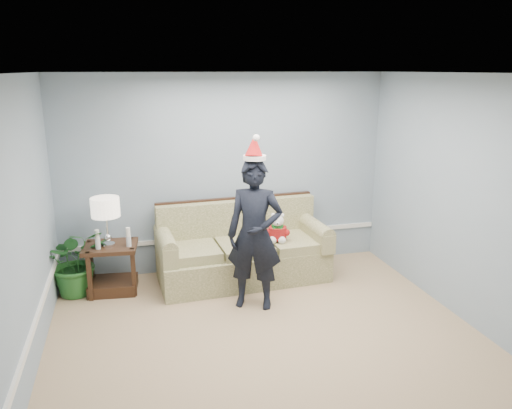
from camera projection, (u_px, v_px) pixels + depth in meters
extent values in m
cube|color=tan|center=(279.00, 361.00, 4.86)|extent=(4.50, 5.00, 0.02)
cube|color=white|center=(283.00, 72.00, 4.14)|extent=(4.50, 5.00, 0.02)
cube|color=#8498A8|center=(226.00, 173.00, 6.84)|extent=(4.50, 0.02, 2.70)
cube|color=#8498A8|center=(456.00, 401.00, 2.16)|extent=(4.50, 0.02, 2.70)
cube|color=#8498A8|center=(9.00, 250.00, 3.94)|extent=(0.02, 5.00, 2.70)
cube|color=#8498A8|center=(493.00, 210.00, 5.06)|extent=(0.02, 5.00, 2.70)
cube|color=white|center=(227.00, 236.00, 7.05)|extent=(4.48, 0.03, 0.06)
cube|color=white|center=(26.00, 351.00, 4.19)|extent=(0.03, 4.98, 0.06)
cube|color=brown|center=(243.00, 264.00, 6.67)|extent=(2.25, 1.05, 0.42)
cube|color=brown|center=(192.00, 251.00, 6.38)|extent=(0.69, 0.79, 0.13)
cube|color=brown|center=(244.00, 246.00, 6.55)|extent=(0.69, 0.79, 0.13)
cube|color=brown|center=(293.00, 242.00, 6.72)|extent=(0.69, 0.79, 0.13)
cube|color=brown|center=(237.00, 221.00, 6.87)|extent=(2.21, 0.32, 0.59)
cube|color=black|center=(235.00, 199.00, 6.86)|extent=(2.20, 0.17, 0.05)
cube|color=brown|center=(166.00, 247.00, 6.34)|extent=(0.23, 0.95, 0.25)
cube|color=brown|center=(314.00, 234.00, 6.83)|extent=(0.23, 0.95, 0.25)
cube|color=#3E2516|center=(110.00, 247.00, 6.21)|extent=(0.70, 0.61, 0.05)
cube|color=#3E2516|center=(113.00, 286.00, 6.34)|extent=(0.63, 0.54, 0.15)
cube|color=#3E2516|center=(90.00, 277.00, 6.02)|extent=(0.06, 0.06, 0.62)
cube|color=#3E2516|center=(134.00, 272.00, 6.15)|extent=(0.06, 0.06, 0.62)
cube|color=#3E2516|center=(91.00, 264.00, 6.41)|extent=(0.06, 0.06, 0.62)
cube|color=#3E2516|center=(133.00, 260.00, 6.54)|extent=(0.06, 0.06, 0.62)
cylinder|color=silver|center=(108.00, 244.00, 6.17)|extent=(0.16, 0.16, 0.03)
sphere|color=silver|center=(108.00, 237.00, 6.14)|extent=(0.10, 0.10, 0.10)
cylinder|color=silver|center=(107.00, 226.00, 6.10)|extent=(0.03, 0.03, 0.34)
cylinder|color=beige|center=(105.00, 207.00, 6.04)|extent=(0.34, 0.34, 0.24)
cylinder|color=silver|center=(98.00, 244.00, 6.04)|extent=(0.06, 0.06, 0.13)
cylinder|color=white|center=(97.00, 234.00, 6.01)|extent=(0.05, 0.05, 0.11)
cylinder|color=silver|center=(129.00, 241.00, 6.13)|extent=(0.06, 0.06, 0.13)
cylinder|color=white|center=(128.00, 232.00, 6.10)|extent=(0.05, 0.05, 0.11)
imported|color=#226124|center=(76.00, 261.00, 6.18)|extent=(0.87, 0.78, 0.86)
imported|color=black|center=(255.00, 235.00, 5.75)|extent=(0.76, 0.65, 1.77)
cylinder|color=white|center=(255.00, 158.00, 5.52)|extent=(0.33, 0.33, 0.05)
cone|color=#AC1E12|center=(254.00, 146.00, 5.50)|extent=(0.30, 0.33, 0.30)
sphere|color=white|center=(256.00, 138.00, 5.40)|extent=(0.08, 0.08, 0.08)
sphere|color=white|center=(277.00, 233.00, 6.55)|extent=(0.22, 0.22, 0.22)
cylinder|color=#AC1E12|center=(277.00, 233.00, 6.55)|extent=(0.30, 0.30, 0.16)
cylinder|color=#15601F|center=(278.00, 226.00, 6.53)|extent=(0.20, 0.20, 0.03)
sphere|color=white|center=(275.00, 241.00, 6.46)|extent=(0.10, 0.10, 0.10)
sphere|color=white|center=(284.00, 240.00, 6.49)|extent=(0.10, 0.10, 0.10)
sphere|color=white|center=(278.00, 221.00, 6.50)|extent=(0.16, 0.16, 0.16)
sphere|color=black|center=(280.00, 224.00, 6.42)|extent=(0.02, 0.02, 0.02)
sphere|color=white|center=(274.00, 216.00, 6.48)|extent=(0.06, 0.06, 0.06)
sphere|color=white|center=(282.00, 215.00, 6.51)|extent=(0.06, 0.06, 0.06)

